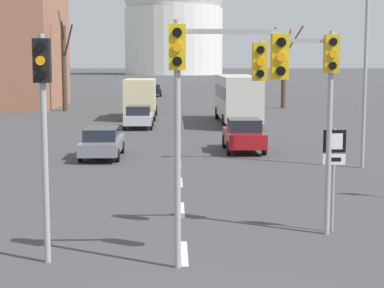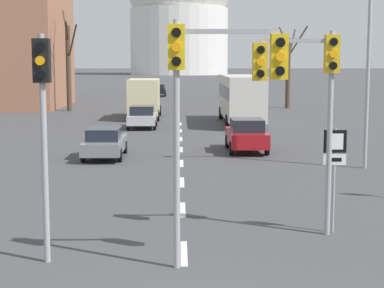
{
  "view_description": "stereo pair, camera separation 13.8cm",
  "coord_description": "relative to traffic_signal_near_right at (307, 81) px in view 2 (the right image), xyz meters",
  "views": [
    {
      "loc": [
        -0.25,
        -9.85,
        4.53
      ],
      "look_at": [
        0.21,
        5.89,
        2.49
      ],
      "focal_mm": 60.0,
      "sensor_mm": 36.0,
      "label": 1
    },
    {
      "loc": [
        -0.11,
        -9.85,
        4.53
      ],
      "look_at": [
        0.21,
        5.89,
        2.49
      ],
      "focal_mm": 60.0,
      "sensor_mm": 36.0,
      "label": 2
    }
  ],
  "objects": [
    {
      "name": "lane_stripe_0",
      "position": [
        -3.15,
        -1.59,
        -4.01
      ],
      "size": [
        0.16,
        2.0,
        0.01
      ],
      "primitive_type": "cube",
      "color": "silver",
      "rests_on": "ground_plane"
    },
    {
      "name": "lane_stripe_1",
      "position": [
        -3.15,
        2.91,
        -4.01
      ],
      "size": [
        0.16,
        2.0,
        0.01
      ],
      "primitive_type": "cube",
      "color": "silver",
      "rests_on": "ground_plane"
    },
    {
      "name": "lane_stripe_2",
      "position": [
        -3.15,
        7.41,
        -4.01
      ],
      "size": [
        0.16,
        2.0,
        0.01
      ],
      "primitive_type": "cube",
      "color": "silver",
      "rests_on": "ground_plane"
    },
    {
      "name": "lane_stripe_3",
      "position": [
        -3.15,
        11.91,
        -4.01
      ],
      "size": [
        0.16,
        2.0,
        0.01
      ],
      "primitive_type": "cube",
      "color": "silver",
      "rests_on": "ground_plane"
    },
    {
      "name": "lane_stripe_4",
      "position": [
        -3.15,
        16.41,
        -4.01
      ],
      "size": [
        0.16,
        2.0,
        0.01
      ],
      "primitive_type": "cube",
      "color": "silver",
      "rests_on": "ground_plane"
    },
    {
      "name": "lane_stripe_5",
      "position": [
        -3.15,
        20.91,
        -4.01
      ],
      "size": [
        0.16,
        2.0,
        0.01
      ],
      "primitive_type": "cube",
      "color": "silver",
      "rests_on": "ground_plane"
    },
    {
      "name": "lane_stripe_6",
      "position": [
        -3.15,
        25.41,
        -4.01
      ],
      "size": [
        0.16,
        2.0,
        0.01
      ],
      "primitive_type": "cube",
      "color": "silver",
      "rests_on": "ground_plane"
    },
    {
      "name": "lane_stripe_7",
      "position": [
        -3.15,
        29.91,
        -4.01
      ],
      "size": [
        0.16,
        2.0,
        0.01
      ],
      "primitive_type": "cube",
      "color": "silver",
      "rests_on": "ground_plane"
    },
    {
      "name": "traffic_signal_near_right",
      "position": [
        0.0,
        0.0,
        0.0
      ],
      "size": [
        2.19,
        0.34,
        5.29
      ],
      "color": "#9E9EA3",
      "rests_on": "ground_plane"
    },
    {
      "name": "traffic_signal_centre_tall",
      "position": [
        -2.57,
        -2.65,
        0.09
      ],
      "size": [
        2.54,
        0.34,
        5.4
      ],
      "color": "#9E9EA3",
      "rests_on": "ground_plane"
    },
    {
      "name": "traffic_signal_near_left",
      "position": [
        -6.26,
        -2.19,
        -0.45
      ],
      "size": [
        0.36,
        0.34,
        5.12
      ],
      "color": "#9E9EA3",
      "rests_on": "ground_plane"
    },
    {
      "name": "route_sign_post",
      "position": [
        0.82,
        0.2,
        -2.1
      ],
      "size": [
        0.6,
        0.08,
        2.79
      ],
      "color": "#9E9EA3",
      "rests_on": "ground_plane"
    },
    {
      "name": "street_lamp_right",
      "position": [
        4.16,
        10.45,
        1.04
      ],
      "size": [
        2.59,
        0.36,
        8.15
      ],
      "color": "#9E9EA3",
      "rests_on": "ground_plane"
    },
    {
      "name": "sedan_near_left",
      "position": [
        -7.08,
        55.75,
        -3.18
      ],
      "size": [
        1.83,
        3.87,
        1.65
      ],
      "color": "silver",
      "rests_on": "ground_plane"
    },
    {
      "name": "sedan_near_right",
      "position": [
        -5.86,
        67.13,
        -3.21
      ],
      "size": [
        1.8,
        4.4,
        1.57
      ],
      "color": "black",
      "rests_on": "ground_plane"
    },
    {
      "name": "sedan_mid_centre",
      "position": [
        0.14,
        15.64,
        -3.16
      ],
      "size": [
        1.92,
        4.34,
        1.67
      ],
      "color": "maroon",
      "rests_on": "ground_plane"
    },
    {
      "name": "sedan_far_left",
      "position": [
        -5.75,
        27.06,
        -3.23
      ],
      "size": [
        1.93,
        4.04,
        1.54
      ],
      "color": "#B7B7BC",
      "rests_on": "ground_plane"
    },
    {
      "name": "sedan_far_right",
      "position": [
        -6.77,
        13.7,
        -3.28
      ],
      "size": [
        1.84,
        4.49,
        1.43
      ],
      "color": "slate",
      "rests_on": "ground_plane"
    },
    {
      "name": "city_bus",
      "position": [
        1.23,
        30.12,
        -1.97
      ],
      "size": [
        2.66,
        10.8,
        3.48
      ],
      "color": "beige",
      "rests_on": "ground_plane"
    },
    {
      "name": "delivery_truck",
      "position": [
        -5.99,
        34.52,
        -2.32
      ],
      "size": [
        2.44,
        7.2,
        3.14
      ],
      "color": "#333842",
      "rests_on": "ground_plane"
    },
    {
      "name": "bare_tree_left_near",
      "position": [
        -13.29,
        42.5,
        0.24
      ],
      "size": [
        1.92,
        3.61,
        9.2
      ],
      "color": "#473828",
      "rests_on": "ground_plane"
    },
    {
      "name": "bare_tree_right_near",
      "position": [
        7.33,
        45.64,
        -0.23
      ],
      "size": [
        2.67,
        2.08,
        7.9
      ],
      "color": "#473828",
      "rests_on": "ground_plane"
    }
  ]
}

